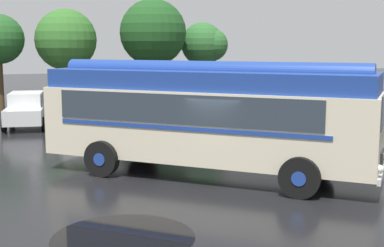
{
  "coord_description": "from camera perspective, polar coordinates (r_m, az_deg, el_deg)",
  "views": [
    {
      "loc": [
        -5.38,
        -14.37,
        4.0
      ],
      "look_at": [
        -0.29,
        2.19,
        1.4
      ],
      "focal_mm": 50.0,
      "sensor_mm": 36.0,
      "label": 1
    }
  ],
  "objects": [
    {
      "name": "car_mid_right",
      "position": [
        27.34,
        -6.39,
        1.86
      ],
      "size": [
        2.24,
        4.34,
        1.66
      ],
      "color": "black",
      "rests_on": "ground"
    },
    {
      "name": "vintage_bus",
      "position": [
        16.04,
        1.61,
        0.98
      ],
      "size": [
        9.31,
        8.33,
        3.49
      ],
      "color": "beige",
      "rests_on": "ground"
    },
    {
      "name": "car_mid_left",
      "position": [
        26.76,
        -12.08,
        1.58
      ],
      "size": [
        2.32,
        4.37,
        1.66
      ],
      "color": "silver",
      "rests_on": "ground"
    },
    {
      "name": "tree_far_right",
      "position": [
        35.37,
        1.42,
        8.4
      ],
      "size": [
        3.0,
        2.82,
        5.37
      ],
      "color": "#4C3823",
      "rests_on": "ground"
    },
    {
      "name": "car_far_right",
      "position": [
        28.03,
        -0.02,
        2.07
      ],
      "size": [
        2.08,
        4.26,
        1.66
      ],
      "color": "#4C5156",
      "rests_on": "ground"
    },
    {
      "name": "tree_right_of_centre",
      "position": [
        33.58,
        -4.15,
        9.59
      ],
      "size": [
        4.12,
        4.12,
        6.73
      ],
      "color": "#4C3823",
      "rests_on": "ground"
    },
    {
      "name": "tree_centre",
      "position": [
        33.22,
        -13.14,
        8.71
      ],
      "size": [
        3.66,
        3.66,
        6.05
      ],
      "color": "#4C3823",
      "rests_on": "ground"
    },
    {
      "name": "car_near_left",
      "position": [
        27.02,
        -17.23,
        1.45
      ],
      "size": [
        2.29,
        4.36,
        1.66
      ],
      "color": "silver",
      "rests_on": "ground"
    },
    {
      "name": "puddle_patch",
      "position": [
        11.46,
        -7.33,
        -11.94
      ],
      "size": [
        3.01,
        3.01,
        0.01
      ],
      "primitive_type": "cylinder",
      "color": "black",
      "rests_on": "ground"
    },
    {
      "name": "ground_plane",
      "position": [
        15.86,
        3.34,
        -6.09
      ],
      "size": [
        120.0,
        120.0,
        0.0
      ],
      "primitive_type": "plane",
      "color": "black"
    }
  ]
}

